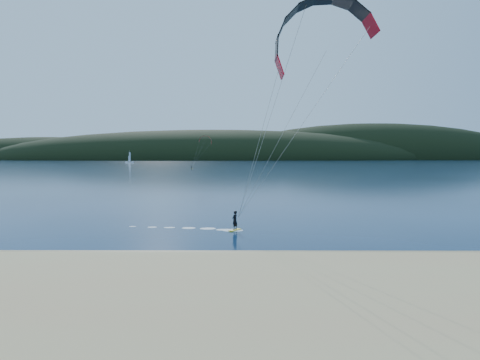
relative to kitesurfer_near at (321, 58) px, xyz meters
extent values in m
plane|color=#071D38|center=(-9.78, -8.10, -14.50)|extent=(1800.00, 1800.00, 0.00)
cube|color=#8F7D53|center=(-9.78, -3.60, -14.45)|extent=(220.00, 2.50, 0.10)
ellipsoid|color=black|center=(-59.78, 711.90, -14.50)|extent=(840.00, 280.00, 110.00)
ellipsoid|color=black|center=(250.22, 751.90, -14.50)|extent=(600.00, 240.00, 140.00)
ellipsoid|color=black|center=(-389.78, 771.90, -14.50)|extent=(520.00, 220.00, 90.00)
cube|color=gold|center=(-6.73, 6.03, -14.45)|extent=(1.21, 1.46, 0.08)
imported|color=black|center=(-6.73, 6.03, -13.53)|extent=(0.73, 0.78, 1.79)
cylinder|color=gray|center=(-3.03, 2.74, -6.36)|extent=(0.02, 0.02, 16.39)
cube|color=gold|center=(-33.86, 189.71, -14.46)|extent=(1.24, 1.25, 0.08)
imported|color=black|center=(-33.86, 189.71, -13.61)|extent=(1.00, 1.01, 1.64)
cylinder|color=gray|center=(-29.66, 186.56, -6.65)|extent=(0.02, 0.02, 16.48)
cube|color=white|center=(-123.54, 385.92, -13.96)|extent=(9.19, 5.13, 1.53)
cylinder|color=white|center=(-123.54, 385.92, -7.95)|extent=(0.22, 0.22, 12.02)
cube|color=white|center=(-123.48, 387.45, -7.95)|extent=(0.84, 2.75, 8.74)
cube|color=white|center=(-123.48, 384.17, -10.13)|extent=(0.66, 2.12, 5.46)
camera|label=1|loc=(-6.05, -31.24, -7.53)|focal=30.03mm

